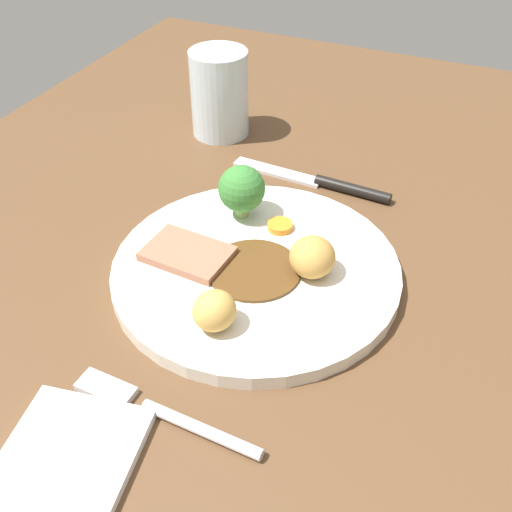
# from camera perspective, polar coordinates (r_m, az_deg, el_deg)

# --- Properties ---
(dining_table) EXTENTS (1.20, 0.84, 0.04)m
(dining_table) POSITION_cam_1_polar(r_m,az_deg,el_deg) (0.57, -1.91, -4.33)
(dining_table) COLOR brown
(dining_table) RESTS_ON ground
(dinner_plate) EXTENTS (0.26, 0.26, 0.01)m
(dinner_plate) POSITION_cam_1_polar(r_m,az_deg,el_deg) (0.56, -0.00, -1.34)
(dinner_plate) COLOR silver
(dinner_plate) RESTS_ON dining_table
(gravy_pool) EXTENTS (0.08, 0.08, 0.00)m
(gravy_pool) POSITION_cam_1_polar(r_m,az_deg,el_deg) (0.55, -0.18, -1.27)
(gravy_pool) COLOR #563819
(gravy_pool) RESTS_ON dinner_plate
(meat_slice_main) EXTENTS (0.06, 0.08, 0.01)m
(meat_slice_main) POSITION_cam_1_polar(r_m,az_deg,el_deg) (0.56, -6.36, 0.22)
(meat_slice_main) COLOR #9E664C
(meat_slice_main) RESTS_ON dinner_plate
(roast_potato_left) EXTENTS (0.05, 0.05, 0.04)m
(roast_potato_left) POSITION_cam_1_polar(r_m,az_deg,el_deg) (0.54, 5.24, -0.09)
(roast_potato_left) COLOR #BC8C42
(roast_potato_left) RESTS_ON dinner_plate
(roast_potato_right) EXTENTS (0.05, 0.04, 0.03)m
(roast_potato_right) POSITION_cam_1_polar(r_m,az_deg,el_deg) (0.49, -3.87, -5.07)
(roast_potato_right) COLOR tan
(roast_potato_right) RESTS_ON dinner_plate
(carrot_coin_front) EXTENTS (0.02, 0.02, 0.01)m
(carrot_coin_front) POSITION_cam_1_polar(r_m,az_deg,el_deg) (0.60, 2.24, 2.80)
(carrot_coin_front) COLOR orange
(carrot_coin_front) RESTS_ON dinner_plate
(broccoli_floret) EXTENTS (0.05, 0.05, 0.05)m
(broccoli_floret) POSITION_cam_1_polar(r_m,az_deg,el_deg) (0.60, -1.34, 6.21)
(broccoli_floret) COLOR #8CB766
(broccoli_floret) RESTS_ON dinner_plate
(fork) EXTENTS (0.02, 0.15, 0.01)m
(fork) POSITION_cam_1_polar(r_m,az_deg,el_deg) (0.46, -8.84, -14.07)
(fork) COLOR silver
(fork) RESTS_ON dining_table
(knife) EXTENTS (0.02, 0.19, 0.01)m
(knife) POSITION_cam_1_polar(r_m,az_deg,el_deg) (0.69, 6.31, 6.76)
(knife) COLOR black
(knife) RESTS_ON dining_table
(water_glass) EXTENTS (0.07, 0.07, 0.10)m
(water_glass) POSITION_cam_1_polar(r_m,az_deg,el_deg) (0.77, -3.40, 14.79)
(water_glass) COLOR silver
(water_glass) RESTS_ON dining_table
(folded_napkin) EXTENTS (0.12, 0.11, 0.01)m
(folded_napkin) POSITION_cam_1_polar(r_m,az_deg,el_deg) (0.45, -17.36, -18.02)
(folded_napkin) COLOR white
(folded_napkin) RESTS_ON dining_table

